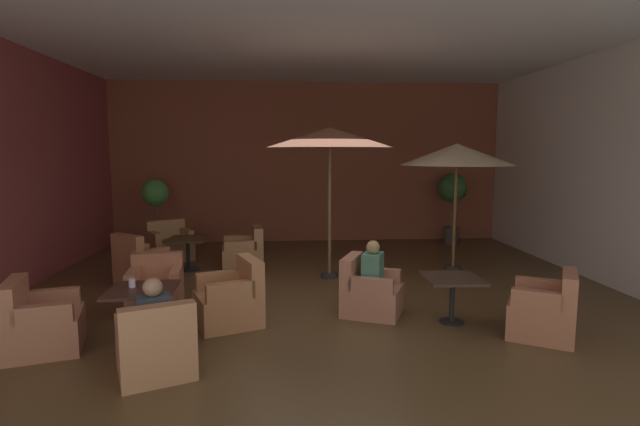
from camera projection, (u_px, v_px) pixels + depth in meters
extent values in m
cube|color=brown|center=(322.00, 295.00, 7.77)|extent=(9.97, 9.74, 0.02)
cube|color=brown|center=(308.00, 163.00, 12.30)|extent=(9.97, 0.08, 4.03)
cube|color=silver|center=(624.00, 169.00, 7.87)|extent=(0.08, 9.74, 4.03)
cube|color=silver|center=(322.00, 33.00, 7.26)|extent=(9.97, 9.74, 0.06)
cylinder|color=black|center=(144.00, 337.00, 5.95)|extent=(0.39, 0.39, 0.02)
cylinder|color=black|center=(143.00, 315.00, 5.91)|extent=(0.07, 0.07, 0.59)
cube|color=#43261F|center=(142.00, 290.00, 5.87)|extent=(0.83, 0.83, 0.03)
cube|color=#AD6B4F|center=(46.00, 332.00, 5.56)|extent=(0.95, 0.97, 0.43)
cube|color=#AD6B4F|center=(13.00, 299.00, 5.40)|extent=(0.38, 0.81, 0.42)
cube|color=#AD6B4F|center=(53.00, 297.00, 5.83)|extent=(0.61, 0.30, 0.20)
cube|color=#AD6B4F|center=(43.00, 314.00, 5.23)|extent=(0.61, 0.30, 0.20)
cube|color=#B07653|center=(156.00, 354.00, 4.98)|extent=(0.95, 0.97, 0.40)
cube|color=#B07653|center=(158.00, 326.00, 4.67)|extent=(0.73, 0.43, 0.41)
cube|color=#B07653|center=(123.00, 330.00, 4.85)|extent=(0.33, 0.59, 0.19)
cube|color=#B07653|center=(183.00, 321.00, 5.11)|extent=(0.33, 0.59, 0.19)
cube|color=#B3734A|center=(228.00, 309.00, 6.37)|extent=(1.00, 0.96, 0.43)
cube|color=#B3734A|center=(250.00, 274.00, 6.45)|extent=(0.42, 0.73, 0.45)
cube|color=#B3734A|center=(230.00, 291.00, 6.05)|extent=(0.62, 0.35, 0.23)
cube|color=#B3734A|center=(219.00, 280.00, 6.58)|extent=(0.62, 0.35, 0.23)
cube|color=#B46B4C|center=(156.00, 296.00, 6.96)|extent=(0.81, 0.87, 0.43)
cube|color=#B46B4C|center=(158.00, 264.00, 7.20)|extent=(0.74, 0.26, 0.36)
cube|color=#B46B4C|center=(176.00, 275.00, 6.93)|extent=(0.21, 0.62, 0.19)
cube|color=#B46B4C|center=(133.00, 277.00, 6.82)|extent=(0.21, 0.62, 0.19)
cylinder|color=black|center=(451.00, 322.00, 6.48)|extent=(0.32, 0.32, 0.02)
cylinder|color=black|center=(452.00, 301.00, 6.45)|extent=(0.07, 0.07, 0.59)
cube|color=#3B2A21|center=(453.00, 278.00, 6.41)|extent=(0.75, 0.75, 0.03)
cube|color=#AE664B|center=(541.00, 319.00, 5.98)|extent=(1.02, 1.01, 0.45)
cube|color=#AE664B|center=(569.00, 289.00, 5.79)|extent=(0.52, 0.72, 0.40)
cube|color=#AE664B|center=(538.00, 299.00, 5.68)|extent=(0.57, 0.41, 0.21)
cube|color=#AE664B|center=(540.00, 287.00, 6.22)|extent=(0.57, 0.41, 0.21)
cube|color=#AF6C55|center=(372.00, 300.00, 6.80)|extent=(0.99, 0.95, 0.40)
cube|color=#AF6C55|center=(352.00, 270.00, 6.85)|extent=(0.43, 0.72, 0.42)
cube|color=#AF6C55|center=(380.00, 275.00, 7.02)|extent=(0.61, 0.36, 0.19)
cube|color=#AF6C55|center=(371.00, 285.00, 6.48)|extent=(0.61, 0.36, 0.19)
cylinder|color=black|center=(189.00, 269.00, 9.39)|extent=(0.42, 0.42, 0.02)
cylinder|color=black|center=(188.00, 255.00, 9.36)|extent=(0.07, 0.07, 0.59)
cube|color=#3D2F1A|center=(188.00, 239.00, 9.32)|extent=(0.80, 0.80, 0.03)
cube|color=#A3754B|center=(171.00, 250.00, 10.20)|extent=(1.08, 1.06, 0.44)
cube|color=#A3754B|center=(165.00, 229.00, 10.39)|extent=(0.78, 0.56, 0.39)
cube|color=#A3754B|center=(187.00, 234.00, 10.33)|extent=(0.41, 0.56, 0.21)
cube|color=#A3754B|center=(154.00, 237.00, 9.93)|extent=(0.41, 0.56, 0.21)
cube|color=#AB6E48|center=(143.00, 270.00, 8.51)|extent=(1.00, 1.00, 0.44)
cube|color=#AB6E48|center=(127.00, 248.00, 8.22)|extent=(0.66, 0.55, 0.45)
cube|color=#AB6E48|center=(134.00, 250.00, 8.65)|extent=(0.46, 0.54, 0.18)
cube|color=#AB6E48|center=(154.00, 254.00, 8.35)|extent=(0.46, 0.54, 0.18)
cube|color=#A56E48|center=(242.00, 257.00, 9.58)|extent=(0.88, 0.91, 0.41)
cube|color=#A56E48|center=(257.00, 236.00, 9.59)|extent=(0.28, 0.83, 0.41)
cube|color=#A56E48|center=(240.00, 246.00, 9.21)|extent=(0.62, 0.22, 0.18)
cube|color=#A56E48|center=(239.00, 239.00, 9.85)|extent=(0.62, 0.22, 0.18)
cylinder|color=#2D2D2D|center=(329.00, 275.00, 8.86)|extent=(0.32, 0.32, 0.08)
cylinder|color=brown|center=(330.00, 205.00, 8.69)|extent=(0.06, 0.06, 2.67)
cone|color=#A1634B|center=(330.00, 137.00, 8.54)|extent=(2.27, 2.27, 0.35)
cylinder|color=#2D2D2D|center=(453.00, 268.00, 9.40)|extent=(0.32, 0.32, 0.08)
cylinder|color=brown|center=(455.00, 209.00, 9.25)|extent=(0.06, 0.06, 2.39)
cone|color=beige|center=(457.00, 154.00, 9.12)|extent=(2.13, 2.13, 0.41)
cylinder|color=#3E3934|center=(451.00, 235.00, 12.06)|extent=(0.36, 0.36, 0.41)
cylinder|color=brown|center=(451.00, 214.00, 12.00)|extent=(0.06, 0.06, 0.69)
sphere|color=#325F31|center=(452.00, 188.00, 11.91)|extent=(0.71, 0.71, 0.71)
cylinder|color=#A85F48|center=(157.00, 243.00, 11.06)|extent=(0.41, 0.41, 0.39)
cylinder|color=brown|center=(156.00, 219.00, 10.99)|extent=(0.06, 0.06, 0.72)
sphere|color=#41883C|center=(155.00, 192.00, 10.91)|extent=(0.61, 0.61, 0.61)
cube|color=#44735F|center=(373.00, 270.00, 6.75)|extent=(0.36, 0.41, 0.47)
sphere|color=#A58056|center=(373.00, 247.00, 6.71)|extent=(0.19, 0.19, 0.19)
cube|color=#333A44|center=(154.00, 316.00, 4.93)|extent=(0.39, 0.33, 0.43)
sphere|color=#A0745A|center=(153.00, 287.00, 4.89)|extent=(0.20, 0.20, 0.20)
cylinder|color=white|center=(132.00, 283.00, 5.92)|extent=(0.08, 0.08, 0.11)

